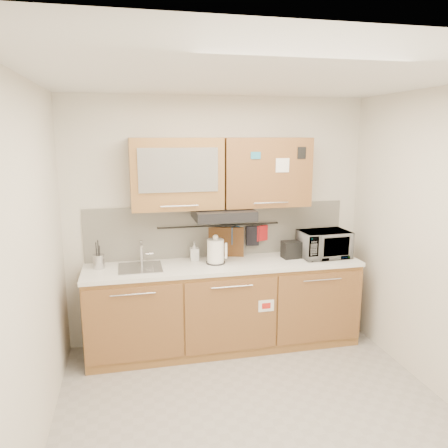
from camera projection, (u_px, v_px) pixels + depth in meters
name	position (u px, v px, depth m)	size (l,w,h in m)	color
floor	(257.00, 415.00, 3.51)	(3.20, 3.20, 0.00)	#9E9993
ceiling	(263.00, 77.00, 2.99)	(3.20, 3.20, 0.00)	white
wall_back	(218.00, 221.00, 4.68)	(3.20, 3.20, 0.00)	silver
wall_left	(30.00, 274.00, 2.91)	(3.00, 3.00, 0.00)	silver
wall_right	(446.00, 247.00, 3.59)	(3.00, 3.00, 0.00)	silver
base_cabinet	(225.00, 310.00, 4.57)	(2.80, 0.64, 0.88)	#AD7B3D
countertop	(225.00, 265.00, 4.47)	(2.82, 0.62, 0.04)	white
backsplash	(219.00, 230.00, 4.69)	(2.80, 0.02, 0.56)	silver
upper_cabinets	(221.00, 173.00, 4.41)	(1.82, 0.37, 0.70)	#AD7B3D
range_hood	(223.00, 214.00, 4.42)	(0.60, 0.46, 0.10)	black
sink	(140.00, 268.00, 4.30)	(0.42, 0.40, 0.26)	silver
utensil_rail	(219.00, 226.00, 4.64)	(0.02, 0.02, 1.30)	black
utensil_crock	(99.00, 261.00, 4.28)	(0.14, 0.14, 0.28)	#B8B8BD
kettle	(216.00, 252.00, 4.44)	(0.23, 0.21, 0.30)	white
toaster	(293.00, 249.00, 4.64)	(0.25, 0.16, 0.18)	black
microwave	(324.00, 244.00, 4.66)	(0.51, 0.35, 0.28)	#999999
soap_bottle	(194.00, 251.00, 4.55)	(0.09, 0.09, 0.19)	#999999
cutting_board	(226.00, 249.00, 4.70)	(0.38, 0.03, 0.47)	brown
oven_mitt	(235.00, 235.00, 4.69)	(0.11, 0.03, 0.19)	#1F528E
dark_pouch	(253.00, 236.00, 4.73)	(0.14, 0.04, 0.21)	black
pot_holder	(262.00, 233.00, 4.75)	(0.14, 0.02, 0.17)	#B1171B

